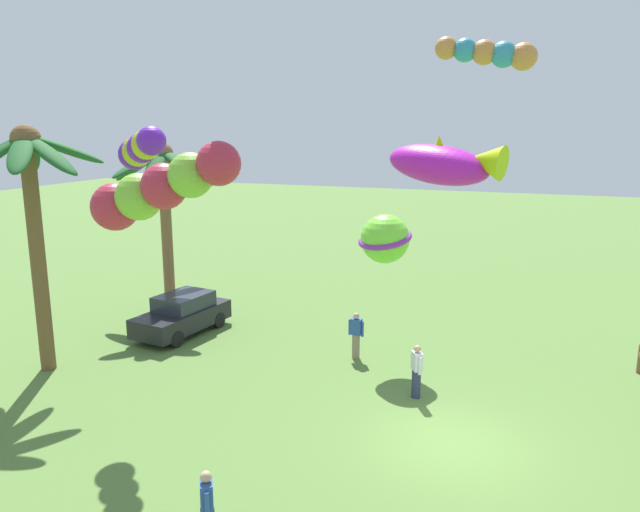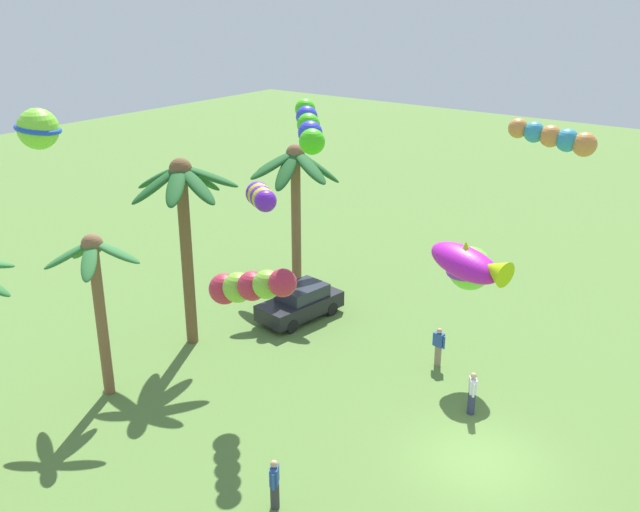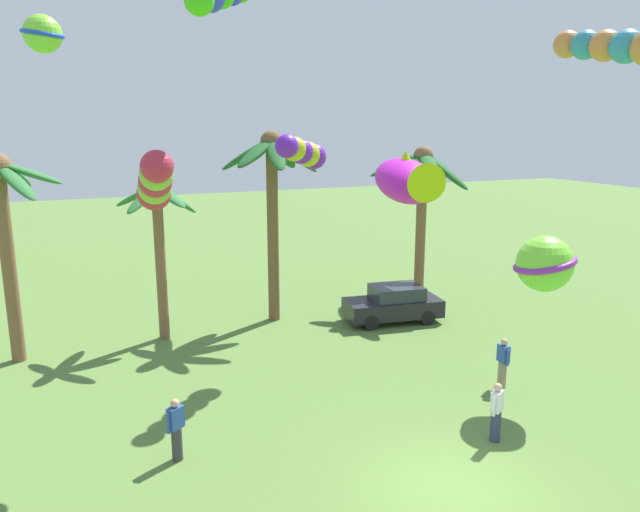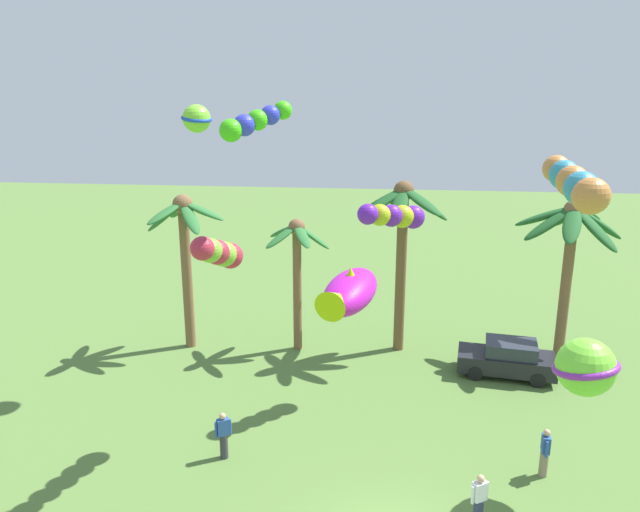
{
  "view_description": "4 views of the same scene",
  "coord_description": "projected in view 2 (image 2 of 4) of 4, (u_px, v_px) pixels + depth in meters",
  "views": [
    {
      "loc": [
        -13.86,
        -1.66,
        7.69
      ],
      "look_at": [
        -0.83,
        3.17,
        4.68
      ],
      "focal_mm": 33.85,
      "sensor_mm": 36.0,
      "label": 1
    },
    {
      "loc": [
        -17.69,
        -7.15,
        13.84
      ],
      "look_at": [
        -1.68,
        4.89,
        6.21
      ],
      "focal_mm": 40.12,
      "sensor_mm": 36.0,
      "label": 2
    },
    {
      "loc": [
        -7.37,
        -9.79,
        7.99
      ],
      "look_at": [
        -1.66,
        3.63,
        4.76
      ],
      "focal_mm": 33.64,
      "sensor_mm": 36.0,
      "label": 3
    },
    {
      "loc": [
        -0.36,
        -12.89,
        11.39
      ],
      "look_at": [
        -2.43,
        4.76,
        6.54
      ],
      "focal_mm": 33.87,
      "sensor_mm": 36.0,
      "label": 4
    }
  ],
  "objects": [
    {
      "name": "palm_tree_0",
      "position": [
        96.0,
        279.0,
        24.3
      ],
      "size": [
        3.03,
        3.23,
        6.07
      ],
      "color": "brown",
      "rests_on": "ground"
    },
    {
      "name": "palm_tree_1",
      "position": [
        295.0,
        177.0,
        33.07
      ],
      "size": [
        4.64,
        4.68,
        7.03
      ],
      "color": "brown",
      "rests_on": "ground"
    },
    {
      "name": "parked_car_0",
      "position": [
        301.0,
        302.0,
        31.4
      ],
      "size": [
        4.1,
        2.23,
        1.51
      ],
      "color": "black",
      "rests_on": "ground"
    },
    {
      "name": "ground_plane",
      "position": [
        478.0,
        461.0,
        22.15
      ],
      "size": [
        120.0,
        120.0,
        0.0
      ],
      "primitive_type": "plane",
      "color": "#567A38"
    },
    {
      "name": "kite_tube_4",
      "position": [
        248.0,
        286.0,
        18.12
      ],
      "size": [
        0.96,
        2.95,
        1.56
      ],
      "color": "#B5273D"
    },
    {
      "name": "kite_ball_1",
      "position": [
        470.0,
        268.0,
        26.31
      ],
      "size": [
        2.47,
        2.47,
        1.62
      ],
      "color": "#78E438"
    },
    {
      "name": "spectator_0",
      "position": [
        275.0,
        484.0,
        19.9
      ],
      "size": [
        0.48,
        0.4,
        1.59
      ],
      "color": "#38383D",
      "rests_on": "ground"
    },
    {
      "name": "kite_fish_0",
      "position": [
        469.0,
        263.0,
        18.92
      ],
      "size": [
        1.67,
        2.68,
        1.12
      ],
      "color": "#BC1ABA"
    },
    {
      "name": "kite_tube_5",
      "position": [
        309.0,
        127.0,
        17.27
      ],
      "size": [
        1.77,
        1.71,
        1.06
      ],
      "color": "#3ED016"
    },
    {
      "name": "spectator_1",
      "position": [
        438.0,
        346.0,
        27.45
      ],
      "size": [
        0.27,
        0.55,
        1.59
      ],
      "color": "gray",
      "rests_on": "ground"
    },
    {
      "name": "kite_ball_2",
      "position": [
        38.0,
        129.0,
        18.04
      ],
      "size": [
        1.63,
        1.63,
        1.05
      ],
      "color": "#7BDD33"
    },
    {
      "name": "spectator_2",
      "position": [
        472.0,
        393.0,
        24.32
      ],
      "size": [
        0.48,
        0.4,
        1.59
      ],
      "color": "#2D3351",
      "rests_on": "ground"
    },
    {
      "name": "kite_tube_6",
      "position": [
        555.0,
        137.0,
        21.25
      ],
      "size": [
        0.83,
        2.66,
        0.94
      ],
      "color": "#CA7F3B"
    },
    {
      "name": "palm_tree_3",
      "position": [
        184.0,
        204.0,
        27.47
      ],
      "size": [
        3.98,
        4.27,
        7.73
      ],
      "color": "brown",
      "rests_on": "ground"
    },
    {
      "name": "kite_tube_3",
      "position": [
        261.0,
        197.0,
        24.29
      ],
      "size": [
        2.42,
        2.58,
        1.23
      ],
      "color": "#631DBF"
    }
  ]
}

